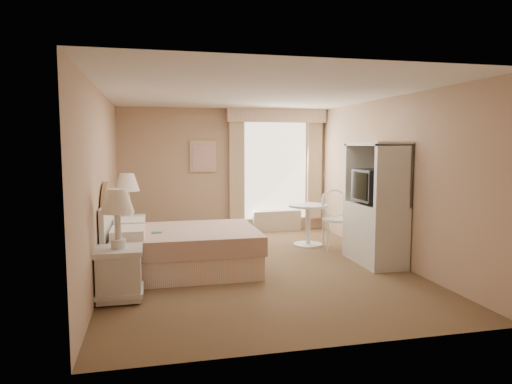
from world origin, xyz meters
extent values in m
cube|color=brown|center=(0.00, 0.00, 0.00)|extent=(4.20, 5.50, 0.01)
cube|color=silver|center=(0.00, 0.00, 2.50)|extent=(4.20, 5.50, 0.01)
cube|color=tan|center=(0.00, 2.75, 1.25)|extent=(4.20, 0.01, 2.50)
cube|color=tan|center=(0.00, -2.75, 1.25)|extent=(4.20, 0.01, 2.50)
cube|color=tan|center=(-2.10, 0.00, 1.25)|extent=(0.01, 5.50, 2.50)
cube|color=tan|center=(2.10, 0.00, 1.25)|extent=(0.01, 5.50, 2.50)
cube|color=white|center=(1.05, 2.72, 1.25)|extent=(1.30, 0.02, 2.00)
cube|color=beige|center=(0.22, 2.67, 1.25)|extent=(0.30, 0.08, 2.05)
cube|color=beige|center=(1.88, 2.67, 1.25)|extent=(0.30, 0.08, 2.05)
cube|color=#DCAC8F|center=(1.05, 2.63, 2.37)|extent=(2.05, 0.20, 0.28)
cube|color=beige|center=(1.05, 2.63, 0.21)|extent=(1.00, 0.22, 0.42)
cube|color=#D4B382|center=(-0.45, 2.72, 1.55)|extent=(0.52, 0.03, 0.62)
cube|color=beige|center=(-0.45, 2.70, 1.55)|extent=(0.42, 0.02, 0.52)
cube|color=#DCAC8F|center=(-1.00, 0.01, 0.17)|extent=(1.93, 1.47, 0.33)
cube|color=beige|center=(-1.00, 0.01, 0.46)|extent=(1.99, 1.53, 0.26)
cube|color=white|center=(-1.77, -0.34, 0.64)|extent=(0.41, 0.57, 0.13)
cube|color=white|center=(-1.77, 0.36, 0.64)|extent=(0.41, 0.57, 0.13)
cube|color=#258A44|center=(-1.41, -0.13, 0.59)|extent=(0.14, 0.10, 0.01)
cube|color=silver|center=(-2.05, 0.01, 0.51)|extent=(0.06, 1.57, 1.01)
cylinder|color=#977850|center=(-2.05, 0.01, 0.60)|extent=(0.05, 1.39, 1.39)
cube|color=silver|center=(-1.84, -1.05, 0.28)|extent=(0.48, 0.48, 0.52)
cube|color=silver|center=(-1.84, -1.05, 0.58)|extent=(0.52, 0.52, 0.06)
cube|color=silver|center=(-1.84, -1.05, 0.10)|extent=(0.52, 0.52, 0.05)
cylinder|color=silver|center=(-1.84, -1.05, 0.66)|extent=(0.17, 0.17, 0.10)
cylinder|color=silver|center=(-1.84, -1.05, 0.87)|extent=(0.07, 0.07, 0.42)
cone|color=white|center=(-1.84, -1.05, 1.15)|extent=(0.38, 0.38, 0.27)
cube|color=silver|center=(-1.84, 1.17, 0.29)|extent=(0.49, 0.49, 0.54)
cube|color=silver|center=(-1.84, 1.17, 0.59)|extent=(0.54, 0.54, 0.06)
cube|color=silver|center=(-1.84, 1.17, 0.11)|extent=(0.54, 0.54, 0.05)
cylinder|color=silver|center=(-1.84, 1.17, 0.68)|extent=(0.17, 0.17, 0.11)
cylinder|color=silver|center=(-1.84, 1.17, 0.89)|extent=(0.08, 0.08, 0.43)
cone|color=white|center=(-1.84, 1.17, 1.18)|extent=(0.39, 0.39, 0.28)
cylinder|color=silver|center=(1.23, 1.18, 0.01)|extent=(0.51, 0.51, 0.03)
cylinder|color=silver|center=(1.23, 1.18, 0.37)|extent=(0.08, 0.08, 0.69)
cylinder|color=silver|center=(1.23, 1.18, 0.71)|extent=(0.69, 0.69, 0.04)
cylinder|color=silver|center=(1.38, 0.65, 0.25)|extent=(0.04, 0.04, 0.50)
cylinder|color=silver|center=(1.75, 0.58, 0.25)|extent=(0.04, 0.04, 0.50)
cylinder|color=silver|center=(1.45, 1.02, 0.25)|extent=(0.04, 0.04, 0.50)
cylinder|color=silver|center=(1.82, 0.95, 0.25)|extent=(0.04, 0.04, 0.50)
cylinder|color=silver|center=(1.60, 0.80, 0.51)|extent=(0.57, 0.57, 0.04)
torus|color=silver|center=(1.63, 0.95, 0.78)|extent=(0.49, 0.20, 0.48)
cylinder|color=silver|center=(1.45, 1.02, 0.72)|extent=(0.04, 0.04, 0.44)
cylinder|color=silver|center=(1.82, 0.95, 0.72)|extent=(0.04, 0.04, 0.44)
cube|color=silver|center=(1.81, -0.17, 0.45)|extent=(0.55, 1.10, 0.90)
cube|color=silver|center=(1.81, -0.68, 1.35)|extent=(0.55, 0.08, 0.90)
cube|color=silver|center=(1.81, 0.34, 1.35)|extent=(0.55, 0.08, 0.90)
cube|color=silver|center=(1.81, -0.17, 1.80)|extent=(0.55, 1.10, 0.06)
cube|color=silver|center=(2.06, -0.17, 1.35)|extent=(0.04, 1.10, 0.90)
cube|color=black|center=(1.79, -0.17, 1.18)|extent=(0.48, 0.60, 0.48)
cube|color=black|center=(1.55, -0.17, 1.18)|extent=(0.02, 0.50, 0.40)
camera|label=1|loc=(-1.45, -6.37, 1.79)|focal=32.00mm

